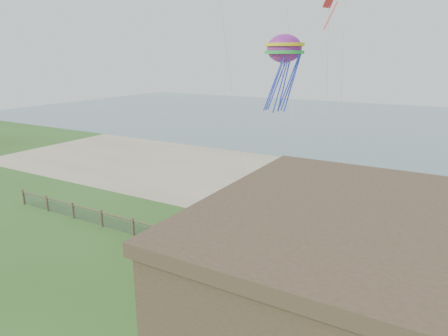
{
  "coord_description": "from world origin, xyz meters",
  "views": [
    {
      "loc": [
        11.9,
        -12.53,
        11.71
      ],
      "look_at": [
        -0.03,
        8.0,
        5.13
      ],
      "focal_mm": 32.0,
      "sensor_mm": 36.0,
      "label": 1
    }
  ],
  "objects": [
    {
      "name": "picnic_table",
      "position": [
        8.41,
        5.0,
        0.39
      ],
      "size": [
        2.27,
        2.03,
        0.79
      ],
      "primitive_type": null,
      "rotation": [
        0.0,
        0.0,
        -0.4
      ],
      "color": "brown",
      "rests_on": "ground"
    },
    {
      "name": "ground",
      "position": [
        0.0,
        0.0,
        0.0
      ],
      "size": [
        160.0,
        160.0,
        0.0
      ],
      "primitive_type": "plane",
      "color": "#33551D",
      "rests_on": "ground"
    },
    {
      "name": "sand_beach",
      "position": [
        0.0,
        22.0,
        0.0
      ],
      "size": [
        72.0,
        20.0,
        0.02
      ],
      "primitive_type": "cube",
      "color": "tan",
      "rests_on": "ground"
    },
    {
      "name": "chainlink_fence",
      "position": [
        0.0,
        6.0,
        0.55
      ],
      "size": [
        36.2,
        0.2,
        1.25
      ],
      "primitive_type": null,
      "color": "brown",
      "rests_on": "ground"
    },
    {
      "name": "kite_red",
      "position": [
        3.06,
        17.59,
        15.08
      ],
      "size": [
        1.84,
        1.56,
        2.29
      ],
      "primitive_type": null,
      "rotation": [
        0.44,
        0.0,
        1.21
      ],
      "color": "red"
    },
    {
      "name": "ocean",
      "position": [
        0.0,
        66.0,
        0.0
      ],
      "size": [
        160.0,
        68.0,
        0.02
      ],
      "primitive_type": "cube",
      "color": "slate",
      "rests_on": "ground"
    },
    {
      "name": "octopus_kite",
      "position": [
        0.17,
        16.6,
        10.73
      ],
      "size": [
        3.28,
        2.45,
        6.39
      ],
      "primitive_type": null,
      "rotation": [
        0.0,
        0.0,
        0.09
      ],
      "color": "#FB2739"
    }
  ]
}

